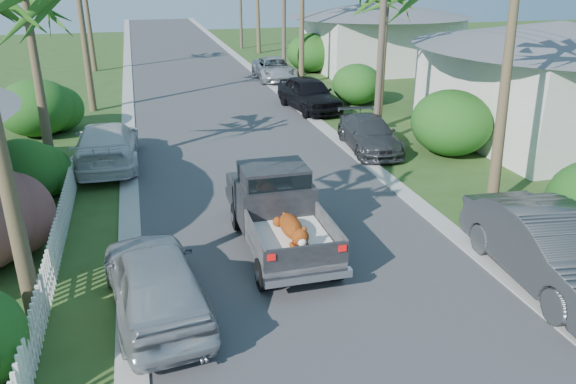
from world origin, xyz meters
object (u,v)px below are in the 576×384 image
object	(u,v)px
parked_car_rf	(309,94)
parked_car_lf	(107,145)
parked_car_rn	(551,250)
parked_car_ln	(155,281)
house_right_far	(378,38)
parked_car_rm	(369,134)
pickup_truck	(276,207)
parked_car_rd	(274,69)
utility_pole_b	(382,29)
house_right_near	(553,86)
utility_pole_c	(284,5)

from	to	relation	value
parked_car_rf	parked_car_lf	world-z (taller)	parked_car_rf
parked_car_rn	parked_car_ln	world-z (taller)	parked_car_rn
parked_car_ln	house_right_far	size ratio (longest dim) A/B	0.51
parked_car_rn	parked_car_rm	world-z (taller)	parked_car_rn
pickup_truck	parked_car_rd	distance (m)	22.99
parked_car_rd	utility_pole_b	world-z (taller)	utility_pole_b
parked_car_rn	parked_car_lf	size ratio (longest dim) A/B	0.96
parked_car_rn	house_right_near	distance (m)	13.09
parked_car_rf	house_right_far	bearing A→B (deg)	45.29
parked_car_rn	parked_car_ln	distance (m)	8.81
utility_pole_b	pickup_truck	bearing A→B (deg)	-128.73
parked_car_rm	pickup_truck	bearing A→B (deg)	-123.32
parked_car_rn	parked_car_rd	xyz separation A→B (m)	(-0.12, 26.00, -0.17)
parked_car_rm	parked_car_rf	xyz separation A→B (m)	(-0.36, 7.01, 0.19)
house_right_near	utility_pole_b	size ratio (longest dim) A/B	1.00
utility_pole_b	parked_car_lf	bearing A→B (deg)	180.00
house_right_near	parked_car_lf	bearing A→B (deg)	176.82
parked_car_rd	utility_pole_c	distance (m)	3.98
parked_car_rn	utility_pole_b	bearing A→B (deg)	91.36
parked_car_ln	utility_pole_b	world-z (taller)	utility_pole_b
house_right_near	parked_car_rd	bearing A→B (deg)	117.30
parked_car_rn	parked_car_rd	size ratio (longest dim) A/B	1.05
parked_car_rn	utility_pole_c	world-z (taller)	utility_pole_c
parked_car_lf	house_right_near	bearing A→B (deg)	177.80
parked_car_rm	house_right_far	distance (m)	19.49
parked_car_rm	house_right_near	size ratio (longest dim) A/B	0.49
parked_car_rf	parked_car_rd	size ratio (longest dim) A/B	0.98
pickup_truck	parked_car_rn	world-z (taller)	pickup_truck
parked_car_rn	parked_car_ln	xyz separation A→B (m)	(-8.74, 1.10, -0.08)
parked_car_lf	utility_pole_c	bearing A→B (deg)	-124.27
pickup_truck	house_right_far	bearing A→B (deg)	61.24
pickup_truck	parked_car_rm	xyz separation A→B (m)	(5.51, 6.90, -0.37)
parked_car_lf	utility_pole_c	distance (m)	18.76
pickup_truck	parked_car_lf	xyz separation A→B (m)	(-4.49, 7.62, -0.22)
utility_pole_c	house_right_near	bearing A→B (deg)	-65.18
pickup_truck	parked_car_rn	bearing A→B (deg)	-33.56
parked_car_lf	parked_car_rm	bearing A→B (deg)	176.91
parked_car_rf	utility_pole_c	size ratio (longest dim) A/B	0.54
parked_car_rn	parked_car_rd	bearing A→B (deg)	94.66
parked_car_ln	parked_car_lf	distance (m)	10.25
pickup_truck	house_right_near	distance (m)	15.09
parked_car_rn	house_right_far	world-z (taller)	house_right_far
pickup_truck	parked_car_lf	world-z (taller)	pickup_truck
parked_car_rd	house_right_far	bearing A→B (deg)	17.98
parked_car_ln	utility_pole_c	bearing A→B (deg)	-117.34
house_right_near	utility_pole_b	world-z (taller)	utility_pole_b
parked_car_rd	utility_pole_c	size ratio (longest dim) A/B	0.55
parked_car_rn	house_right_far	xyz separation A→B (m)	(8.00, 28.27, 1.26)
utility_pole_b	utility_pole_c	size ratio (longest dim) A/B	1.00
pickup_truck	house_right_far	world-z (taller)	house_right_far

